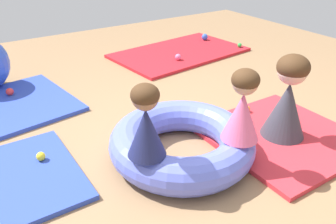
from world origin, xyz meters
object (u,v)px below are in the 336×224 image
Objects in this scene: child_in_pink at (243,106)px; play_ball_green at (240,45)px; play_ball_pink at (178,57)px; play_ball_orange at (247,109)px; child_in_navy at (146,122)px; play_ball_red at (10,92)px; adult_seated at (288,98)px; play_ball_blue at (205,37)px; inflatable_cushion at (182,142)px; play_ball_yellow at (41,156)px.

child_in_pink is 2.99m from play_ball_green.
play_ball_green is 0.76× the size of play_ball_pink.
play_ball_pink is at bearing 178.55° from play_ball_green.
play_ball_pink reaches higher than play_ball_orange.
play_ball_pink is (-1.09, 0.03, 0.01)m from play_ball_green.
play_ball_pink is (1.61, 1.99, -0.44)m from child_in_navy.
play_ball_green is at bearing -1.28° from play_ball_red.
play_ball_green is (1.41, 2.03, -0.32)m from adult_seated.
child_in_pink is at bearing -61.87° from play_ball_red.
play_ball_red is 0.82× the size of play_ball_blue.
play_ball_blue reaches higher than play_ball_orange.
play_ball_blue is (1.17, 2.15, 0.02)m from play_ball_orange.
play_ball_red is at bearing -152.79° from child_in_navy.
play_ball_pink is at bearing 56.53° from inflatable_cushion.
play_ball_orange is (0.04, 0.47, -0.32)m from adult_seated.
child_in_pink is at bearing -34.71° from play_ball_yellow.
play_ball_pink is (1.20, 1.82, -0.05)m from inflatable_cushion.
play_ball_yellow is at bearing -91.64° from play_ball_red.
play_ball_pink is at bearing 51.42° from adult_seated.
play_ball_blue is at bearing 35.51° from adult_seated.
play_ball_red is (-1.81, 2.10, -0.31)m from adult_seated.
child_in_navy is at bearing -61.32° from child_in_pink.
inflatable_cushion is 16.34× the size of play_ball_yellow.
inflatable_cushion is 18.08× the size of play_ball_orange.
child_in_navy is 6.09× the size of play_ball_pink.
inflatable_cushion is at bearing -141.94° from play_ball_green.
play_ball_orange is 0.64× the size of play_ball_blue.
play_ball_yellow is at bearing -126.94° from child_in_navy.
play_ball_yellow is 3.58m from play_ball_blue.
inflatable_cushion is 0.95m from adult_seated.
adult_seated reaches higher than play_ball_pink.
play_ball_blue is 1.17× the size of play_ball_pink.
play_ball_green is (2.69, 1.96, -0.45)m from child_in_navy.
inflatable_cushion is at bearing -131.33° from play_ball_blue.
play_ball_yellow is (-0.56, 0.66, -0.45)m from child_in_navy.
child_in_navy reaches higher than play_ball_red.
inflatable_cushion is at bearing -166.22° from play_ball_orange.
inflatable_cushion reaches higher than play_ball_blue.
play_ball_red reaches higher than play_ball_orange.
child_in_navy is (-0.40, -0.17, 0.38)m from inflatable_cushion.
play_ball_orange is at bearing 119.24° from child_in_navy.
child_in_pink reaches higher than play_ball_blue.
play_ball_green is at bearing 25.57° from adult_seated.
inflatable_cushion is at bearing -99.24° from child_in_pink.
child_in_pink is 7.61× the size of play_ball_yellow.
child_in_navy reaches higher than play_ball_green.
adult_seated is at bearing -124.68° from play_ball_green.
play_ball_red is at bearing 178.72° from play_ball_green.
adult_seated is 10.31× the size of play_ball_yellow.
play_ball_red is at bearing 88.36° from play_ball_yellow.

